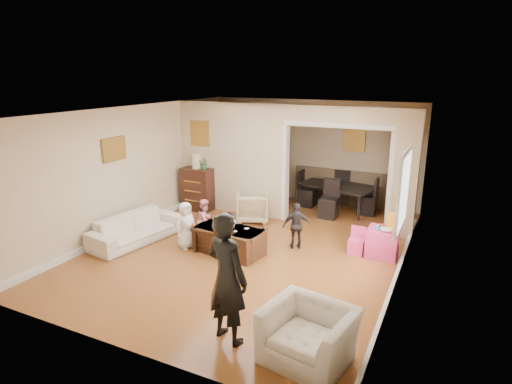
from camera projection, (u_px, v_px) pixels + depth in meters
The scene contains 27 objects.
floor at pixel (252, 247), 8.21m from camera, with size 7.00×7.00×0.00m, color #A65E2A.
partition_left at pixel (233, 158), 9.99m from camera, with size 2.75×0.18×2.60m, color beige.
partition_right at pixel (404, 175), 8.38m from camera, with size 0.55×0.18×2.60m, color beige.
partition_header at pixel (338, 114), 8.65m from camera, with size 2.22×0.18×0.35m, color beige.
window_pane at pixel (404, 191), 6.30m from camera, with size 0.03×0.95×1.10m, color white.
framed_art_partition at pixel (200, 133), 10.10m from camera, with size 0.45×0.03×0.55m, color brown.
framed_art_sofa_wall at pixel (114, 149), 8.33m from camera, with size 0.03×0.55×0.40m, color brown.
framed_art_alcove at pixel (355, 139), 10.27m from camera, with size 0.45×0.03×0.55m, color brown.
sofa at pixel (136, 228), 8.40m from camera, with size 1.88×0.74×0.55m, color white.
armchair_back at pixel (253, 207), 9.56m from camera, with size 0.69×0.71×0.65m, color tan.
armchair_front at pixel (308, 335), 4.91m from camera, with size 0.99×0.87×0.64m, color white.
dresser at pixel (198, 189), 10.32m from camera, with size 0.75×0.42×1.03m, color black.
table_lamp at pixel (197, 161), 10.13m from camera, with size 0.22×0.22×0.36m, color beige.
potted_plant at pixel (204, 163), 10.06m from camera, with size 0.25×0.22×0.28m, color #32692F.
coffee_table at pixel (229, 240), 7.88m from camera, with size 1.28×0.64×0.48m, color #331910.
coffee_cup at pixel (232, 228), 7.72m from camera, with size 0.09×0.09×0.09m, color silver.
play_table at pixel (383, 243), 7.73m from camera, with size 0.54×0.54×0.52m, color #FC4295.
cereal_box at pixel (392, 221), 7.66m from camera, with size 0.20×0.07×0.30m, color yellow.
cyan_cup at pixel (378, 227), 7.65m from camera, with size 0.08×0.08×0.08m, color teal.
toy_block at pixel (378, 225), 7.81m from camera, with size 0.08×0.06×0.05m, color red.
play_bowl at pixel (386, 230), 7.53m from camera, with size 0.22×0.22×0.05m, color beige.
dining_table at pixel (337, 197), 10.35m from camera, with size 1.77×0.99×0.62m, color black.
adult_person at pixel (227, 278), 5.14m from camera, with size 0.62×0.40×1.69m, color black.
child_kneel_a at pixel (186, 225), 8.05m from camera, with size 0.45×0.29×0.91m, color white.
child_kneel_b at pixel (205, 220), 8.38m from camera, with size 0.42×0.33×0.87m, color pink.
child_toddler at pixel (297, 226), 8.04m from camera, with size 0.53×0.22×0.91m, color black.
craft_papers at pixel (229, 228), 7.81m from camera, with size 0.62×0.47×0.00m.
Camera 1 is at (3.37, -6.82, 3.24)m, focal length 29.80 mm.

